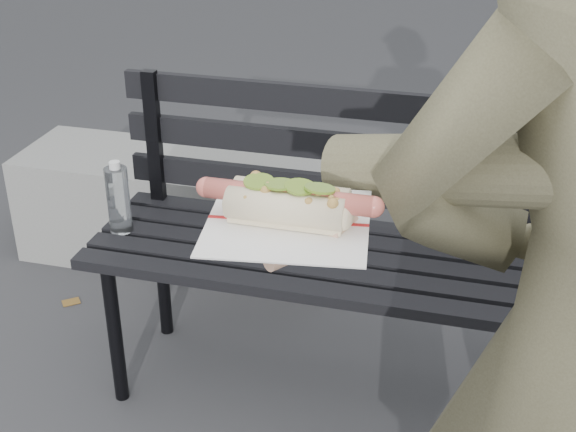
# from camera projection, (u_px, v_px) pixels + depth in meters

# --- Properties ---
(park_bench) EXTENTS (1.50, 0.44, 0.88)m
(park_bench) POSITION_uv_depth(u_px,v_px,m) (363.00, 230.00, 2.17)
(park_bench) COLOR black
(park_bench) RESTS_ON ground
(concrete_block) EXTENTS (1.20, 0.40, 0.40)m
(concrete_block) POSITION_uv_depth(u_px,v_px,m) (183.00, 209.00, 2.99)
(concrete_block) COLOR slate
(concrete_block) RESTS_ON ground
(held_hotdog) EXTENTS (0.63, 0.32, 0.20)m
(held_hotdog) POSITION_uv_depth(u_px,v_px,m) (464.00, 183.00, 0.94)
(held_hotdog) COLOR #494630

